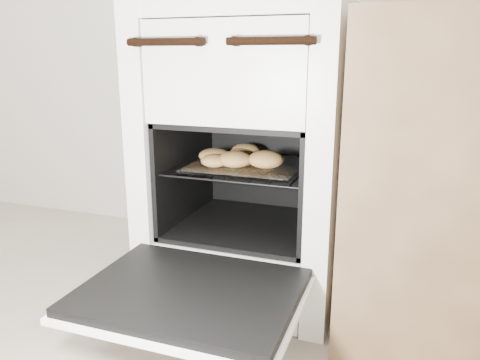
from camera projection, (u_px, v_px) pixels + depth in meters
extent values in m
cube|color=white|center=(256.00, 151.00, 1.43)|extent=(0.56, 0.59, 0.85)
cylinder|color=black|center=(165.00, 42.00, 1.11)|extent=(0.20, 0.02, 0.02)
cylinder|color=black|center=(270.00, 41.00, 1.03)|extent=(0.20, 0.02, 0.02)
cube|color=black|center=(190.00, 292.00, 1.06)|extent=(0.48, 0.37, 0.02)
cube|color=white|center=(191.00, 298.00, 1.06)|extent=(0.50, 0.39, 0.01)
cylinder|color=black|center=(187.00, 161.00, 1.44)|extent=(0.01, 0.39, 0.01)
cylinder|color=black|center=(316.00, 171.00, 1.31)|extent=(0.01, 0.39, 0.01)
cylinder|color=black|center=(226.00, 181.00, 1.21)|extent=(0.40, 0.01, 0.01)
cylinder|color=black|center=(266.00, 154.00, 1.54)|extent=(0.40, 0.01, 0.01)
cylinder|color=black|center=(197.00, 162.00, 1.43)|extent=(0.01, 0.37, 0.01)
cylinder|color=black|center=(214.00, 163.00, 1.41)|extent=(0.01, 0.37, 0.01)
cylinder|color=black|center=(231.00, 165.00, 1.39)|extent=(0.01, 0.37, 0.01)
cylinder|color=black|center=(248.00, 166.00, 1.38)|extent=(0.01, 0.37, 0.01)
cylinder|color=black|center=(267.00, 167.00, 1.36)|extent=(0.01, 0.37, 0.01)
cylinder|color=black|center=(285.00, 169.00, 1.34)|extent=(0.01, 0.37, 0.01)
cylinder|color=black|center=(304.00, 171.00, 1.32)|extent=(0.01, 0.37, 0.01)
cube|color=white|center=(246.00, 166.00, 1.36)|extent=(0.31, 0.28, 0.01)
ellipsoid|color=tan|center=(246.00, 150.00, 1.45)|extent=(0.12, 0.12, 0.04)
ellipsoid|color=tan|center=(235.00, 159.00, 1.32)|extent=(0.13, 0.13, 0.05)
ellipsoid|color=tan|center=(241.00, 154.00, 1.42)|extent=(0.08, 0.08, 0.03)
ellipsoid|color=tan|center=(215.00, 161.00, 1.32)|extent=(0.11, 0.11, 0.04)
ellipsoid|color=tan|center=(215.00, 155.00, 1.38)|extent=(0.12, 0.12, 0.04)
ellipsoid|color=tan|center=(266.00, 159.00, 1.31)|extent=(0.13, 0.13, 0.05)
ellipsoid|color=tan|center=(240.00, 159.00, 1.34)|extent=(0.10, 0.10, 0.04)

